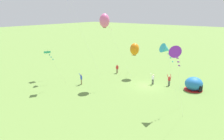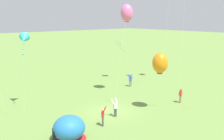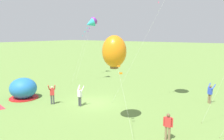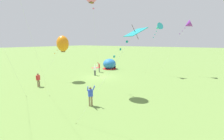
# 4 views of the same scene
# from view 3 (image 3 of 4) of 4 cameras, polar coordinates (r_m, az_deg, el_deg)

# --- Properties ---
(ground_plane) EXTENTS (300.00, 300.00, 0.00)m
(ground_plane) POSITION_cam_3_polar(r_m,az_deg,el_deg) (20.96, -5.07, -8.54)
(ground_plane) COLOR olive
(popup_tent) EXTENTS (2.81, 2.81, 2.10)m
(popup_tent) POSITION_cam_3_polar(r_m,az_deg,el_deg) (23.78, -22.17, -4.55)
(popup_tent) COLOR #2672BF
(popup_tent) RESTS_ON ground
(person_far_back) EXTENTS (0.70, 0.70, 1.89)m
(person_far_back) POSITION_cam_3_polar(r_m,az_deg,el_deg) (20.95, -15.35, -6.01)
(person_far_back) COLOR #4C4C51
(person_far_back) RESTS_ON ground
(person_with_toddler) EXTENTS (0.72, 0.66, 1.89)m
(person_with_toddler) POSITION_cam_3_polar(r_m,az_deg,el_deg) (22.43, 24.23, -5.50)
(person_with_toddler) COLOR #8C7251
(person_with_toddler) RESTS_ON ground
(person_flying_kite) EXTENTS (0.68, 0.50, 1.89)m
(person_flying_kite) POSITION_cam_3_polar(r_m,az_deg,el_deg) (19.92, -8.42, -6.57)
(person_flying_kite) COLOR #4C4C51
(person_flying_kite) RESTS_ON ground
(person_near_tent) EXTENTS (0.58, 0.29, 1.72)m
(person_near_tent) POSITION_cam_3_polar(r_m,az_deg,el_deg) (14.10, 14.41, -13.82)
(person_near_tent) COLOR #8C7251
(person_near_tent) RESTS_ON ground
(kite_cyan) EXTENTS (2.29, 3.15, 8.49)m
(kite_cyan) POSITION_cam_3_polar(r_m,az_deg,el_deg) (29.26, -5.78, 11.98)
(kite_cyan) COLOR silver
(kite_cyan) RESTS_ON ground
(kite_orange) EXTENTS (3.56, 2.72, 6.37)m
(kite_orange) POSITION_cam_3_polar(r_m,az_deg,el_deg) (14.86, 0.59, 4.86)
(kite_orange) COLOR silver
(kite_orange) RESTS_ON ground
(kite_purple) EXTENTS (1.28, 4.83, 8.97)m
(kite_purple) POSITION_cam_3_polar(r_m,az_deg,el_deg) (34.05, -5.19, 12.36)
(kite_purple) COLOR silver
(kite_purple) RESTS_ON ground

